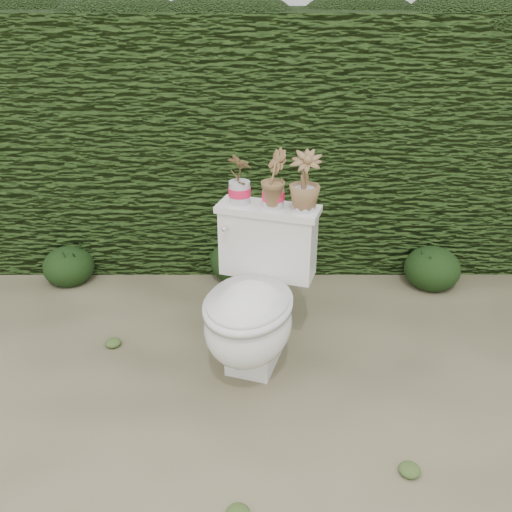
{
  "coord_description": "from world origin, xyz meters",
  "views": [
    {
      "loc": [
        0.09,
        -2.07,
        1.74
      ],
      "look_at": [
        0.1,
        0.29,
        0.55
      ],
      "focal_mm": 38.0,
      "sensor_mm": 36.0,
      "label": 1
    }
  ],
  "objects_px": {
    "toilet": "(254,305)",
    "potted_plant_right": "(305,183)",
    "potted_plant_center": "(273,180)",
    "potted_plant_left": "(239,180)"
  },
  "relations": [
    {
      "from": "toilet",
      "to": "potted_plant_right",
      "type": "relative_size",
      "value": 2.89
    },
    {
      "from": "potted_plant_center",
      "to": "potted_plant_right",
      "type": "relative_size",
      "value": 0.98
    },
    {
      "from": "toilet",
      "to": "potted_plant_left",
      "type": "bearing_deg",
      "value": 121.5
    },
    {
      "from": "potted_plant_left",
      "to": "toilet",
      "type": "bearing_deg",
      "value": 137.87
    },
    {
      "from": "toilet",
      "to": "potted_plant_center",
      "type": "height_order",
      "value": "potted_plant_center"
    },
    {
      "from": "toilet",
      "to": "potted_plant_right",
      "type": "xyz_separation_m",
      "value": [
        0.24,
        0.18,
        0.56
      ]
    },
    {
      "from": "toilet",
      "to": "potted_plant_left",
      "type": "relative_size",
      "value": 3.31
    },
    {
      "from": "potted_plant_left",
      "to": "potted_plant_right",
      "type": "relative_size",
      "value": 0.87
    },
    {
      "from": "potted_plant_left",
      "to": "potted_plant_right",
      "type": "height_order",
      "value": "potted_plant_right"
    },
    {
      "from": "toilet",
      "to": "potted_plant_right",
      "type": "distance_m",
      "value": 0.63
    }
  ]
}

